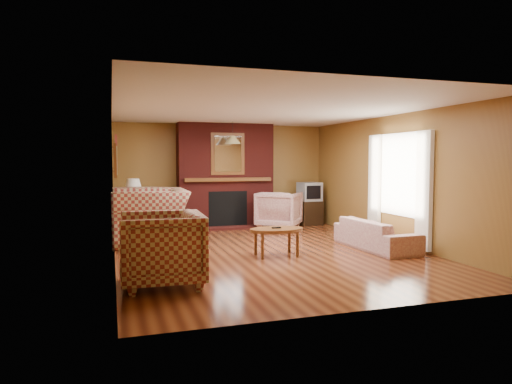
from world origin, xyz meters
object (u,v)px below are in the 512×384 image
object	(u,v)px
plaid_armchair	(162,249)
tv_stand	(309,212)
floral_armchair	(279,210)
crt_tv	(310,192)
side_table	(134,222)
fireplace	(225,176)
coffee_table	(276,232)
floral_sofa	(376,234)
plaid_loveseat	(150,216)
table_lamp	(133,192)

from	to	relation	value
plaid_armchair	tv_stand	bearing A→B (deg)	140.31
floral_armchair	crt_tv	xyz separation A→B (m)	(0.92, 0.36, 0.37)
side_table	fireplace	bearing A→B (deg)	14.29
coffee_table	tv_stand	world-z (taller)	tv_stand
floral_sofa	plaid_armchair	bearing A→B (deg)	106.43
fireplace	floral_sofa	world-z (taller)	fireplace
floral_armchair	tv_stand	xyz separation A→B (m)	(0.92, 0.36, -0.14)
plaid_loveseat	fireplace	bearing A→B (deg)	130.21
plaid_loveseat	table_lamp	distance (m)	1.08
plaid_loveseat	plaid_armchair	size ratio (longest dim) A/B	1.54
floral_sofa	tv_stand	distance (m)	3.18
side_table	tv_stand	bearing A→B (deg)	4.82
fireplace	plaid_loveseat	size ratio (longest dim) A/B	1.53
plaid_loveseat	tv_stand	bearing A→B (deg)	109.79
plaid_armchair	coffee_table	bearing A→B (deg)	124.15
plaid_loveseat	floral_sofa	distance (m)	4.19
floral_sofa	side_table	bearing A→B (deg)	52.91
floral_sofa	floral_armchair	world-z (taller)	floral_armchair
floral_armchair	tv_stand	bearing A→B (deg)	-121.67
table_lamp	crt_tv	distance (m)	4.17
side_table	floral_armchair	bearing A→B (deg)	-0.21
table_lamp	coffee_table	bearing A→B (deg)	-53.71
fireplace	side_table	xyz separation A→B (m)	(-2.10, -0.53, -0.90)
plaid_armchair	table_lamp	world-z (taller)	table_lamp
plaid_loveseat	crt_tv	bearing A→B (deg)	109.71
plaid_loveseat	plaid_armchair	distance (m)	3.13
tv_stand	floral_sofa	bearing A→B (deg)	-95.61
plaid_armchair	floral_sofa	world-z (taller)	plaid_armchair
fireplace	plaid_loveseat	bearing A→B (deg)	-140.87
table_lamp	fireplace	bearing A→B (deg)	14.29
plaid_loveseat	plaid_armchair	bearing A→B (deg)	-0.75
fireplace	crt_tv	world-z (taller)	fireplace
plaid_loveseat	side_table	bearing A→B (deg)	-164.48
fireplace	table_lamp	world-z (taller)	fireplace
coffee_table	table_lamp	distance (m)	3.60
floral_sofa	tv_stand	xyz separation A→B (m)	(0.15, 3.17, 0.03)
side_table	crt_tv	bearing A→B (deg)	4.74
floral_sofa	floral_armchair	size ratio (longest dim) A/B	1.90
floral_sofa	coffee_table	bearing A→B (deg)	89.76
plaid_loveseat	crt_tv	world-z (taller)	crt_tv
floral_sofa	tv_stand	world-z (taller)	tv_stand
side_table	table_lamp	bearing A→B (deg)	0.00
crt_tv	floral_sofa	bearing A→B (deg)	-92.71
plaid_armchair	crt_tv	xyz separation A→B (m)	(4.00, 4.44, 0.33)
floral_armchair	tv_stand	world-z (taller)	floral_armchair
plaid_armchair	floral_sofa	xyz separation A→B (m)	(3.85, 1.27, -0.20)
fireplace	plaid_armchair	distance (m)	5.08
plaid_armchair	coffee_table	world-z (taller)	plaid_armchair
plaid_loveseat	table_lamp	world-z (taller)	table_lamp
floral_sofa	side_table	xyz separation A→B (m)	(-4.00, 2.82, 0.02)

